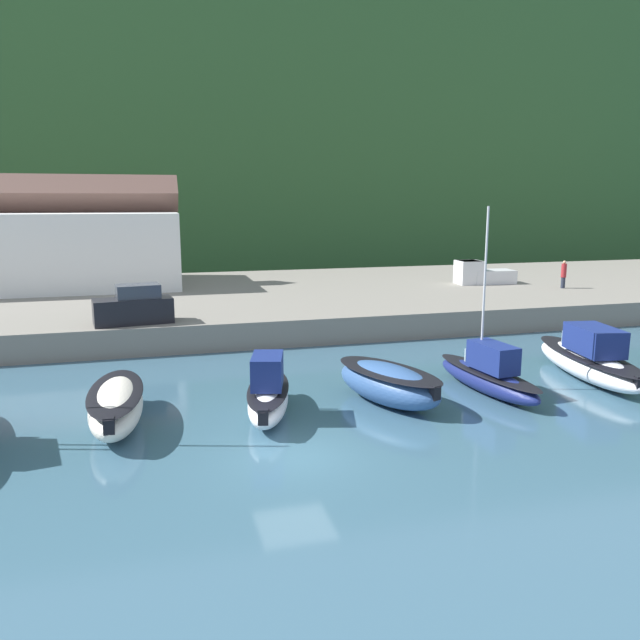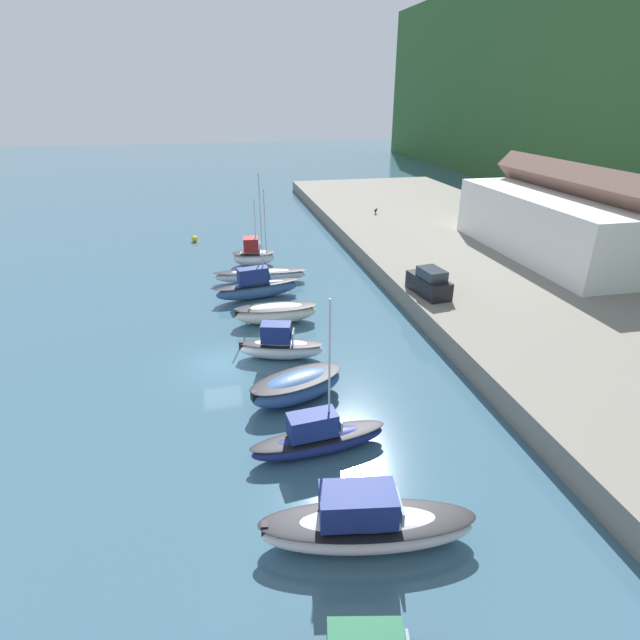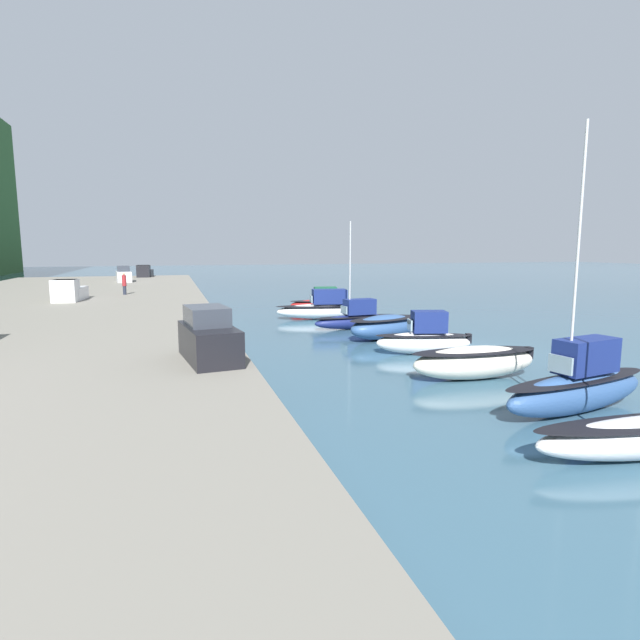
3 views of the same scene
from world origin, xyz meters
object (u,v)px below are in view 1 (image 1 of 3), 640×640
moored_boat_4 (268,394)px  parked_car_1 (134,307)px  moored_boat_3 (116,405)px  moored_boat_5 (388,383)px  moored_boat_7 (589,359)px  pickup_truck_0 (480,274)px  moored_boat_6 (488,374)px  person_on_quay (564,274)px

moored_boat_4 → parked_car_1: size_ratio=1.33×
moored_boat_3 → moored_boat_5: bearing=0.7°
moored_boat_4 → parked_car_1: 13.66m
moored_boat_7 → pickup_truck_0: bearing=82.3°
moored_boat_5 → moored_boat_6: moored_boat_6 is taller
moored_boat_7 → pickup_truck_0: size_ratio=1.80×
moored_boat_6 → moored_boat_4: bearing=176.9°
moored_boat_4 → moored_boat_3: bearing=-170.0°
parked_car_1 → pickup_truck_0: 28.68m
moored_boat_3 → parked_car_1: parked_car_1 is taller
moored_boat_7 → moored_boat_6: bearing=-164.4°
person_on_quay → moored_boat_4: bearing=-145.6°
moored_boat_6 → parked_car_1: bearing=135.1°
parked_car_1 → person_on_quay: 32.32m
moored_boat_5 → pickup_truck_0: pickup_truck_0 is taller
moored_boat_3 → parked_car_1: bearing=89.2°
moored_boat_4 → person_on_quay: size_ratio=2.73×
moored_boat_6 → moored_boat_7: (5.71, 0.68, 0.11)m
moored_boat_7 → parked_car_1: parked_car_1 is taller
parked_car_1 → pickup_truck_0: (26.94, 9.84, -0.10)m
moored_boat_4 → pickup_truck_0: 31.34m
moored_boat_3 → pickup_truck_0: 35.22m
moored_boat_7 → moored_boat_4: bearing=-166.9°
moored_boat_3 → pickup_truck_0: bearing=40.4°
moored_boat_7 → parked_car_1: 23.65m
moored_boat_4 → moored_boat_5: (5.09, 0.26, -0.05)m
person_on_quay → moored_boat_3: bearing=-151.1°
moored_boat_5 → moored_boat_6: size_ratio=0.77×
moored_boat_5 → moored_boat_6: bearing=-17.0°
moored_boat_5 → moored_boat_7: size_ratio=0.71×
moored_boat_7 → parked_car_1: bearing=159.9°
person_on_quay → moored_boat_7: bearing=-123.1°
parked_car_1 → moored_boat_6: bearing=-136.7°
moored_boat_3 → parked_car_1: size_ratio=1.45×
moored_boat_6 → person_on_quay: moored_boat_6 is taller
parked_car_1 → pickup_truck_0: bearing=-77.6°
moored_boat_3 → person_on_quay: size_ratio=2.98×
moored_boat_6 → person_on_quay: size_ratio=3.76×
parked_car_1 → person_on_quay: parked_car_1 is taller
moored_boat_4 → moored_boat_6: 9.85m
moored_boat_3 → person_on_quay: (32.35, 17.85, 1.86)m
moored_boat_3 → moored_boat_7: moored_boat_7 is taller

